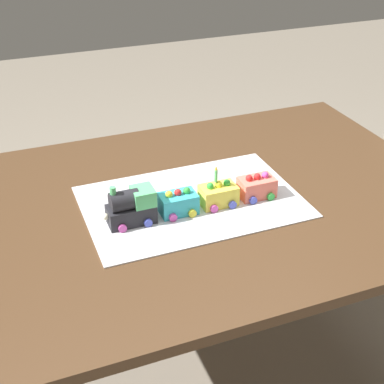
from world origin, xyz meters
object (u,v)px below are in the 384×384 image
cake_car_flatbed_lemon (218,195)px  cake_locomotive (131,207)px  cake_car_caboose_turquoise (178,203)px  dining_table (210,227)px  cake_car_tanker_coral (257,187)px  birthday_candle (216,174)px

cake_car_flatbed_lemon → cake_locomotive: bearing=180.0°
cake_locomotive → cake_car_caboose_turquoise: bearing=-0.0°
cake_car_caboose_turquoise → cake_car_flatbed_lemon: size_ratio=1.00×
dining_table → cake_car_tanker_coral: 0.19m
cake_car_caboose_turquoise → cake_car_tanker_coral: size_ratio=1.00×
cake_locomotive → cake_car_flatbed_lemon: bearing=-0.0°
cake_car_flatbed_lemon → birthday_candle: (-0.01, 0.00, 0.07)m
cake_car_caboose_turquoise → birthday_candle: size_ratio=2.03×
cake_car_flatbed_lemon → birthday_candle: bearing=180.0°
cake_car_flatbed_lemon → dining_table: bearing=89.9°
dining_table → cake_car_flatbed_lemon: (-0.00, -0.05, 0.14)m
cake_car_caboose_turquoise → cake_car_tanker_coral: 0.24m
cake_locomotive → birthday_candle: 0.24m
dining_table → cake_locomotive: (-0.25, -0.05, 0.16)m
cake_car_tanker_coral → dining_table: bearing=156.0°
cake_locomotive → cake_car_tanker_coral: size_ratio=1.40×
dining_table → birthday_candle: (-0.01, -0.05, 0.21)m
cake_locomotive → cake_car_caboose_turquoise: (0.13, -0.00, -0.02)m
dining_table → birthday_candle: bearing=-99.2°
dining_table → cake_car_caboose_turquoise: 0.19m
dining_table → birthday_candle: birthday_candle is taller
cake_car_tanker_coral → birthday_candle: size_ratio=2.03×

